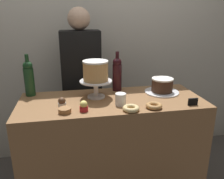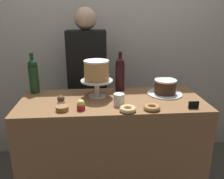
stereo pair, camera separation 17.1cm
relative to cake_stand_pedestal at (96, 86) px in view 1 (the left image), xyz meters
name	(u,v)px [view 1 (the left image)]	position (x,y,z in m)	size (l,w,h in m)	color
back_wall	(97,38)	(0.11, 0.78, 0.28)	(6.00, 0.05, 2.60)	beige
display_counter	(112,153)	(0.11, -0.07, -0.56)	(1.37, 0.56, 0.93)	brown
cake_stand_pedestal	(96,86)	(0.00, 0.00, 0.00)	(0.24, 0.24, 0.13)	silver
white_layer_cake	(96,71)	(0.00, 0.00, 0.12)	(0.19, 0.19, 0.15)	tan
silver_serving_platter	(162,92)	(0.54, 0.01, -0.09)	(0.28, 0.28, 0.01)	white
chocolate_round_cake	(162,85)	(0.54, 0.01, -0.03)	(0.17, 0.17, 0.11)	#3D2619
wine_bottle_dark_red	(117,73)	(0.19, 0.14, 0.05)	(0.08, 0.08, 0.33)	black
wine_bottle_green	(29,78)	(-0.50, 0.14, 0.05)	(0.08, 0.08, 0.33)	#193D1E
cupcake_lemon	(84,106)	(-0.11, -0.25, -0.06)	(0.06, 0.06, 0.07)	red
cupcake_chocolate	(62,103)	(-0.25, -0.16, -0.06)	(0.06, 0.06, 0.07)	white
donut_maple	(154,106)	(0.36, -0.28, -0.08)	(0.11, 0.11, 0.03)	#B27F47
donut_glazed	(131,108)	(0.20, -0.30, -0.08)	(0.11, 0.11, 0.03)	#E0C17F
cookie_stack	(65,110)	(-0.24, -0.26, -0.08)	(0.08, 0.08, 0.03)	olive
price_sign_chalkboard	(193,102)	(0.65, -0.29, -0.07)	(0.07, 0.01, 0.05)	black
coffee_cup_ceramic	(121,99)	(0.15, -0.19, -0.05)	(0.08, 0.08, 0.09)	white
barista_figure	(82,90)	(-0.08, 0.47, -0.18)	(0.36, 0.22, 1.60)	black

